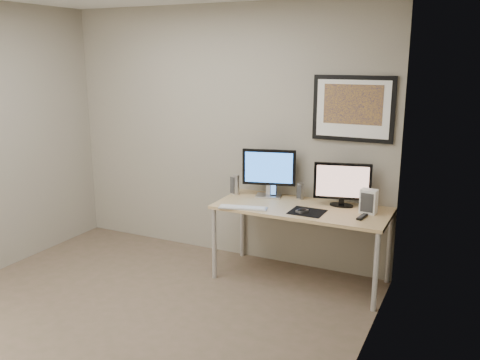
{
  "coord_description": "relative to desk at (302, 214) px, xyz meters",
  "views": [
    {
      "loc": [
        2.44,
        -2.95,
        2.09
      ],
      "look_at": [
        0.48,
        1.1,
        0.99
      ],
      "focal_mm": 38.0,
      "sensor_mm": 36.0,
      "label": 1
    }
  ],
  "objects": [
    {
      "name": "phone_dock",
      "position": [
        -0.36,
        0.19,
        0.13
      ],
      "size": [
        0.08,
        0.08,
        0.14
      ],
      "primitive_type": "cube",
      "rotation": [
        0.0,
        0.0,
        0.35
      ],
      "color": "black",
      "rests_on": "desk"
    },
    {
      "name": "mouse",
      "position": [
        0.06,
        -0.16,
        0.09
      ],
      "size": [
        0.1,
        0.12,
        0.04
      ],
      "primitive_type": "ellipsoid",
      "rotation": [
        0.0,
        0.0,
        -0.39
      ],
      "color": "black",
      "rests_on": "mousepad"
    },
    {
      "name": "speaker_right",
      "position": [
        -0.1,
        0.25,
        0.15
      ],
      "size": [
        0.06,
        0.06,
        0.16
      ],
      "primitive_type": "cylinder",
      "rotation": [
        0.0,
        0.0,
        -0.02
      ],
      "color": "#BBBBC0",
      "rests_on": "desk"
    },
    {
      "name": "framed_art",
      "position": [
        0.35,
        0.33,
        0.96
      ],
      "size": [
        0.75,
        0.04,
        0.6
      ],
      "color": "black",
      "rests_on": "room"
    },
    {
      "name": "keyboard",
      "position": [
        -0.47,
        -0.28,
        0.07
      ],
      "size": [
        0.46,
        0.22,
        0.02
      ],
      "primitive_type": "cube",
      "rotation": [
        0.0,
        0.0,
        0.23
      ],
      "color": "silver",
      "rests_on": "desk"
    },
    {
      "name": "monitor_large",
      "position": [
        -0.41,
        0.19,
        0.33
      ],
      "size": [
        0.51,
        0.22,
        0.48
      ],
      "rotation": [
        0.0,
        0.0,
        0.25
      ],
      "color": "#BBBBC0",
      "rests_on": "desk"
    },
    {
      "name": "speaker_left",
      "position": [
        -0.75,
        0.13,
        0.17
      ],
      "size": [
        0.11,
        0.11,
        0.2
      ],
      "primitive_type": "cylinder",
      "rotation": [
        0.0,
        0.0,
        -0.43
      ],
      "color": "#BBBBC0",
      "rests_on": "desk"
    },
    {
      "name": "mousepad",
      "position": [
        0.1,
        -0.14,
        0.07
      ],
      "size": [
        0.31,
        0.27,
        0.0
      ],
      "primitive_type": "cube",
      "rotation": [
        0.0,
        0.0,
        -0.02
      ],
      "color": "black",
      "rests_on": "desk"
    },
    {
      "name": "remote",
      "position": [
        0.58,
        -0.09,
        0.08
      ],
      "size": [
        0.07,
        0.18,
        0.02
      ],
      "primitive_type": "cube",
      "rotation": [
        0.0,
        0.0,
        -0.14
      ],
      "color": "black",
      "rests_on": "desk"
    },
    {
      "name": "monitor_tv",
      "position": [
        0.32,
        0.18,
        0.28
      ],
      "size": [
        0.51,
        0.17,
        0.41
      ],
      "rotation": [
        0.0,
        0.0,
        0.24
      ],
      "color": "black",
      "rests_on": "desk"
    },
    {
      "name": "room",
      "position": [
        -1.0,
        -0.9,
        0.98
      ],
      "size": [
        3.6,
        3.6,
        3.6
      ],
      "color": "white",
      "rests_on": "ground"
    },
    {
      "name": "desk",
      "position": [
        0.0,
        0.0,
        0.0
      ],
      "size": [
        1.6,
        0.7,
        0.73
      ],
      "color": "tan",
      "rests_on": "floor"
    },
    {
      "name": "fan_unit",
      "position": [
        0.59,
        0.08,
        0.17
      ],
      "size": [
        0.15,
        0.11,
        0.22
      ],
      "primitive_type": "cube",
      "rotation": [
        0.0,
        0.0,
        -0.08
      ],
      "color": "white",
      "rests_on": "desk"
    },
    {
      "name": "floor",
      "position": [
        -1.0,
        -1.35,
        -0.66
      ],
      "size": [
        3.6,
        3.6,
        0.0
      ],
      "primitive_type": "plane",
      "color": "brown",
      "rests_on": "ground"
    }
  ]
}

